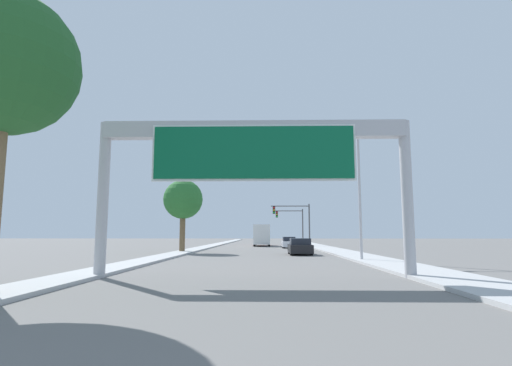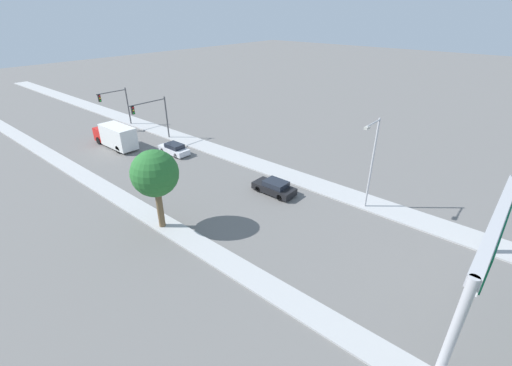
% 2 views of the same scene
% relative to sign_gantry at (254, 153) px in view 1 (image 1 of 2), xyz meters
% --- Properties ---
extents(sidewalk_right, '(3.00, 120.00, 0.15)m').
position_rel_sign_gantry_xyz_m(sidewalk_right, '(7.75, 42.12, -5.15)').
color(sidewalk_right, '#B2B2B2').
rests_on(sidewalk_right, ground).
extents(median_strip_left, '(2.00, 120.00, 0.15)m').
position_rel_sign_gantry_xyz_m(median_strip_left, '(-7.25, 42.12, -5.15)').
color(median_strip_left, '#B2B2B2').
rests_on(median_strip_left, ground).
extents(sign_gantry, '(13.37, 0.73, 6.62)m').
position_rel_sign_gantry_xyz_m(sign_gantry, '(0.00, 0.00, 0.00)').
color(sign_gantry, '#B2B2B7').
rests_on(sign_gantry, ground).
extents(car_near_center, '(1.73, 4.48, 1.41)m').
position_rel_sign_gantry_xyz_m(car_near_center, '(3.50, 34.68, -4.55)').
color(car_near_center, silver).
rests_on(car_near_center, ground).
extents(car_near_right, '(1.90, 4.43, 1.41)m').
position_rel_sign_gantry_xyz_m(car_near_right, '(3.50, 18.39, -4.55)').
color(car_near_right, black).
rests_on(car_near_right, ground).
extents(truck_box_primary, '(2.35, 7.65, 3.09)m').
position_rel_sign_gantry_xyz_m(truck_box_primary, '(0.00, 42.48, -3.65)').
color(truck_box_primary, red).
rests_on(truck_box_primary, ground).
extents(traffic_light_near_intersection, '(5.53, 0.32, 6.00)m').
position_rel_sign_gantry_xyz_m(traffic_light_near_intersection, '(4.92, 40.12, -1.08)').
color(traffic_light_near_intersection, '#4C4C4F').
rests_on(traffic_light_near_intersection, ground).
extents(traffic_light_mid_block, '(4.77, 0.32, 5.88)m').
position_rel_sign_gantry_xyz_m(traffic_light_mid_block, '(5.19, 50.12, -1.21)').
color(traffic_light_mid_block, '#4C4C4F').
rests_on(traffic_light_mid_block, ground).
extents(palm_tree_foreground, '(4.37, 4.37, 9.14)m').
position_rel_sign_gantry_xyz_m(palm_tree_foreground, '(-7.40, -5.35, 1.67)').
color(palm_tree_foreground, brown).
rests_on(palm_tree_foreground, ground).
extents(palm_tree_background, '(3.83, 3.83, 7.06)m').
position_rel_sign_gantry_xyz_m(palm_tree_background, '(-7.53, 22.02, -0.14)').
color(palm_tree_background, brown).
rests_on(palm_tree_background, ground).
extents(street_lamp_right, '(2.77, 0.28, 8.67)m').
position_rel_sign_gantry_xyz_m(street_lamp_right, '(6.50, 10.16, -0.08)').
color(street_lamp_right, '#B2B2B7').
rests_on(street_lamp_right, ground).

